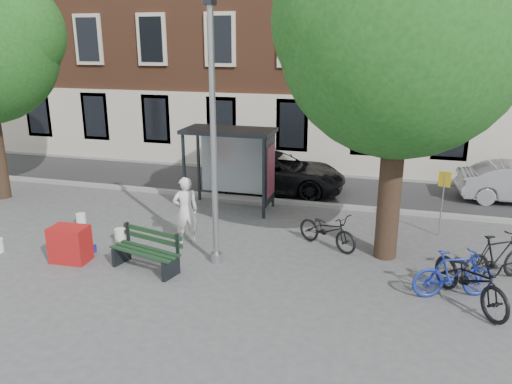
{
  "coord_description": "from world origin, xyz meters",
  "views": [
    {
      "loc": [
        4.02,
        -10.62,
        5.27
      ],
      "look_at": [
        0.57,
        1.59,
        1.4
      ],
      "focal_mm": 35.0,
      "sensor_mm": 36.0,
      "label": 1
    }
  ],
  "objects_px": {
    "red_stand": "(70,244)",
    "notice_sign": "(443,190)",
    "bench": "(147,252)",
    "bike_a": "(327,230)",
    "bike_c": "(471,278)",
    "bike_d": "(497,257)",
    "painter": "(186,211)",
    "car_dark": "(275,172)",
    "bus_shelter": "(242,151)",
    "lamppost": "(214,152)",
    "bike_b": "(454,274)"
  },
  "relations": [
    {
      "from": "red_stand",
      "to": "notice_sign",
      "type": "relative_size",
      "value": 0.49
    },
    {
      "from": "bench",
      "to": "bike_a",
      "type": "bearing_deg",
      "value": 46.94
    },
    {
      "from": "bike_c",
      "to": "bike_d",
      "type": "distance_m",
      "value": 1.5
    },
    {
      "from": "painter",
      "to": "car_dark",
      "type": "height_order",
      "value": "painter"
    },
    {
      "from": "bus_shelter",
      "to": "bench",
      "type": "distance_m",
      "value": 5.21
    },
    {
      "from": "bus_shelter",
      "to": "bike_a",
      "type": "distance_m",
      "value": 4.18
    },
    {
      "from": "lamppost",
      "to": "red_stand",
      "type": "height_order",
      "value": "lamppost"
    },
    {
      "from": "bench",
      "to": "red_stand",
      "type": "distance_m",
      "value": 2.04
    },
    {
      "from": "lamppost",
      "to": "painter",
      "type": "xyz_separation_m",
      "value": [
        -1.2,
        0.95,
        -1.86
      ]
    },
    {
      "from": "bike_b",
      "to": "lamppost",
      "type": "bearing_deg",
      "value": 67.38
    },
    {
      "from": "bike_a",
      "to": "car_dark",
      "type": "xyz_separation_m",
      "value": [
        -2.55,
        4.65,
        0.22
      ]
    },
    {
      "from": "notice_sign",
      "to": "lamppost",
      "type": "bearing_deg",
      "value": -133.57
    },
    {
      "from": "bike_d",
      "to": "notice_sign",
      "type": "xyz_separation_m",
      "value": [
        -1.05,
        2.54,
        0.76
      ]
    },
    {
      "from": "bike_b",
      "to": "notice_sign",
      "type": "relative_size",
      "value": 0.96
    },
    {
      "from": "lamppost",
      "to": "bike_a",
      "type": "relative_size",
      "value": 3.31
    },
    {
      "from": "bus_shelter",
      "to": "bike_d",
      "type": "xyz_separation_m",
      "value": [
        7.07,
        -3.29,
        -1.35
      ]
    },
    {
      "from": "lamppost",
      "to": "bus_shelter",
      "type": "relative_size",
      "value": 2.14
    },
    {
      "from": "bike_a",
      "to": "bike_b",
      "type": "relative_size",
      "value": 1.03
    },
    {
      "from": "bus_shelter",
      "to": "bench",
      "type": "height_order",
      "value": "bus_shelter"
    },
    {
      "from": "bike_c",
      "to": "notice_sign",
      "type": "height_order",
      "value": "notice_sign"
    },
    {
      "from": "bike_c",
      "to": "red_stand",
      "type": "distance_m",
      "value": 9.26
    },
    {
      "from": "car_dark",
      "to": "bike_c",
      "type": "bearing_deg",
      "value": -140.79
    },
    {
      "from": "painter",
      "to": "red_stand",
      "type": "distance_m",
      "value": 2.99
    },
    {
      "from": "bike_a",
      "to": "red_stand",
      "type": "bearing_deg",
      "value": 143.63
    },
    {
      "from": "lamppost",
      "to": "bench",
      "type": "relative_size",
      "value": 3.22
    },
    {
      "from": "bike_b",
      "to": "bus_shelter",
      "type": "bearing_deg",
      "value": 34.39
    },
    {
      "from": "lamppost",
      "to": "car_dark",
      "type": "height_order",
      "value": "lamppost"
    },
    {
      "from": "bench",
      "to": "bike_c",
      "type": "relative_size",
      "value": 0.85
    },
    {
      "from": "lamppost",
      "to": "bus_shelter",
      "type": "distance_m",
      "value": 4.24
    },
    {
      "from": "bike_a",
      "to": "bike_c",
      "type": "height_order",
      "value": "bike_c"
    },
    {
      "from": "bike_a",
      "to": "notice_sign",
      "type": "xyz_separation_m",
      "value": [
        2.92,
        1.66,
        0.85
      ]
    },
    {
      "from": "bench",
      "to": "bike_c",
      "type": "bearing_deg",
      "value": 16.98
    },
    {
      "from": "bike_d",
      "to": "car_dark",
      "type": "bearing_deg",
      "value": 15.2
    },
    {
      "from": "bike_a",
      "to": "bike_c",
      "type": "distance_m",
      "value": 3.93
    },
    {
      "from": "painter",
      "to": "bike_d",
      "type": "height_order",
      "value": "painter"
    },
    {
      "from": "bench",
      "to": "bike_a",
      "type": "relative_size",
      "value": 1.03
    },
    {
      "from": "bench",
      "to": "notice_sign",
      "type": "bearing_deg",
      "value": 45.76
    },
    {
      "from": "painter",
      "to": "bike_d",
      "type": "bearing_deg",
      "value": 145.43
    },
    {
      "from": "bus_shelter",
      "to": "car_dark",
      "type": "bearing_deg",
      "value": 76.2
    },
    {
      "from": "bench",
      "to": "bike_a",
      "type": "distance_m",
      "value": 4.69
    },
    {
      "from": "painter",
      "to": "bus_shelter",
      "type": "bearing_deg",
      "value": -134.2
    },
    {
      "from": "lamppost",
      "to": "notice_sign",
      "type": "relative_size",
      "value": 3.3
    },
    {
      "from": "bus_shelter",
      "to": "notice_sign",
      "type": "relative_size",
      "value": 1.54
    },
    {
      "from": "painter",
      "to": "bike_d",
      "type": "relative_size",
      "value": 0.98
    },
    {
      "from": "painter",
      "to": "bench",
      "type": "bearing_deg",
      "value": 48.01
    },
    {
      "from": "bench",
      "to": "bike_b",
      "type": "distance_m",
      "value": 6.93
    },
    {
      "from": "bike_d",
      "to": "bike_c",
      "type": "bearing_deg",
      "value": 117.13
    },
    {
      "from": "red_stand",
      "to": "notice_sign",
      "type": "xyz_separation_m",
      "value": [
        8.91,
        4.27,
        0.88
      ]
    },
    {
      "from": "bike_d",
      "to": "car_dark",
      "type": "height_order",
      "value": "car_dark"
    },
    {
      "from": "lamppost",
      "to": "car_dark",
      "type": "xyz_separation_m",
      "value": [
        -0.06,
        6.35,
        -2.08
      ]
    }
  ]
}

